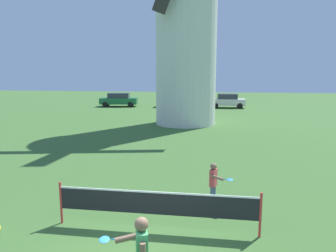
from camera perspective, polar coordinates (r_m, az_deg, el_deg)
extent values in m
cylinder|color=silver|center=(24.15, 3.27, 15.75)|extent=(4.47, 4.47, 12.94)
cylinder|color=red|center=(8.79, -18.71, -12.95)|extent=(0.06, 0.06, 1.10)
cylinder|color=red|center=(7.99, 16.31, -15.16)|extent=(0.06, 0.06, 1.10)
cube|color=black|center=(7.97, -2.16, -13.83)|extent=(4.93, 0.01, 0.55)
cube|color=white|center=(7.86, -2.18, -11.86)|extent=(4.93, 0.02, 0.04)
cube|color=#4CB266|center=(5.58, -4.73, -21.05)|extent=(0.27, 0.38, 0.62)
sphere|color=#89664C|center=(5.38, -4.79, -17.21)|extent=(0.23, 0.23, 0.23)
cylinder|color=#89664C|center=(5.70, -7.09, -19.34)|extent=(0.48, 0.23, 0.18)
cylinder|color=#338CCC|center=(5.70, -9.05, -19.38)|extent=(0.22, 0.09, 0.04)
ellipsoid|color=#338CCC|center=(5.71, -11.39, -19.40)|extent=(0.24, 0.28, 0.03)
cylinder|color=slate|center=(9.69, 8.23, -12.09)|extent=(0.11, 0.11, 0.57)
cylinder|color=slate|center=(9.56, 7.94, -12.37)|extent=(0.11, 0.11, 0.57)
cube|color=#DB4C4C|center=(9.44, 8.16, -9.20)|extent=(0.23, 0.31, 0.51)
sphere|color=#89664C|center=(9.34, 8.21, -7.20)|extent=(0.19, 0.19, 0.19)
cylinder|color=#89664C|center=(9.61, 8.52, -8.99)|extent=(0.08, 0.08, 0.38)
cylinder|color=#89664C|center=(9.22, 8.85, -9.17)|extent=(0.39, 0.20, 0.15)
cylinder|color=#338CCC|center=(9.18, 9.76, -9.29)|extent=(0.22, 0.10, 0.04)
ellipsoid|color=#338CCC|center=(9.12, 11.09, -9.46)|extent=(0.25, 0.29, 0.03)
cube|color=#1E6638|center=(37.36, -8.85, 4.49)|extent=(4.44, 2.27, 0.70)
cube|color=#2D333D|center=(37.31, -8.87, 5.46)|extent=(2.56, 1.81, 0.56)
cylinder|color=black|center=(38.03, -6.48, 4.10)|extent=(0.62, 0.26, 0.60)
cylinder|color=black|center=(36.35, -6.79, 3.85)|extent=(0.62, 0.26, 0.60)
cylinder|color=black|center=(38.48, -10.76, 4.06)|extent=(0.62, 0.26, 0.60)
cylinder|color=black|center=(36.82, -11.27, 3.80)|extent=(0.62, 0.26, 0.60)
cube|color=#1E232D|center=(36.23, 1.09, 4.45)|extent=(3.81, 1.72, 0.70)
cube|color=#2D333D|center=(36.18, 1.09, 5.44)|extent=(2.14, 1.51, 0.56)
cylinder|color=black|center=(36.98, 3.24, 3.99)|extent=(0.60, 0.18, 0.60)
cylinder|color=black|center=(35.29, 3.01, 3.73)|extent=(0.60, 0.18, 0.60)
cylinder|color=black|center=(37.28, -0.73, 4.05)|extent=(0.60, 0.18, 0.60)
cylinder|color=black|center=(35.61, -1.15, 3.80)|extent=(0.60, 0.18, 0.60)
cube|color=silver|center=(36.16, 10.64, 4.28)|extent=(3.87, 1.72, 0.70)
cube|color=#2D333D|center=(36.11, 10.67, 5.27)|extent=(2.17, 1.51, 0.56)
cylinder|color=black|center=(37.12, 12.60, 3.80)|extent=(0.60, 0.18, 0.60)
cylinder|color=black|center=(35.43, 12.81, 3.53)|extent=(0.60, 0.18, 0.60)
cylinder|color=black|center=(37.01, 8.53, 3.91)|extent=(0.60, 0.18, 0.60)
cylinder|color=black|center=(35.32, 8.55, 3.64)|extent=(0.60, 0.18, 0.60)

